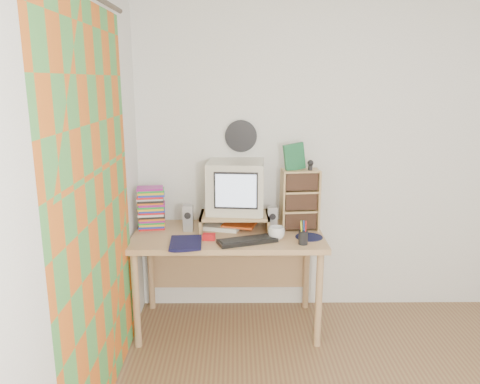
{
  "coord_description": "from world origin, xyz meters",
  "views": [
    {
      "loc": [
        -0.97,
        -1.91,
        1.86
      ],
      "look_at": [
        -0.94,
        1.33,
        1.08
      ],
      "focal_mm": 35.0,
      "sensor_mm": 36.0,
      "label": 1
    }
  ],
  "objects_px": {
    "keyboard": "(247,241)",
    "crt_monitor": "(236,187)",
    "cd_rack": "(300,200)",
    "dvd_stack": "(151,211)",
    "diary": "(170,242)",
    "desk": "(228,248)",
    "mug": "(276,233)"
  },
  "relations": [
    {
      "from": "crt_monitor",
      "to": "cd_rack",
      "type": "xyz_separation_m",
      "value": [
        0.48,
        -0.05,
        -0.09
      ]
    },
    {
      "from": "cd_rack",
      "to": "mug",
      "type": "height_order",
      "value": "cd_rack"
    },
    {
      "from": "crt_monitor",
      "to": "cd_rack",
      "type": "height_order",
      "value": "crt_monitor"
    },
    {
      "from": "crt_monitor",
      "to": "dvd_stack",
      "type": "relative_size",
      "value": 1.49
    },
    {
      "from": "crt_monitor",
      "to": "keyboard",
      "type": "height_order",
      "value": "crt_monitor"
    },
    {
      "from": "crt_monitor",
      "to": "diary",
      "type": "relative_size",
      "value": 1.55
    },
    {
      "from": "crt_monitor",
      "to": "diary",
      "type": "height_order",
      "value": "crt_monitor"
    },
    {
      "from": "crt_monitor",
      "to": "diary",
      "type": "bearing_deg",
      "value": -132.92
    },
    {
      "from": "crt_monitor",
      "to": "dvd_stack",
      "type": "height_order",
      "value": "crt_monitor"
    },
    {
      "from": "mug",
      "to": "diary",
      "type": "height_order",
      "value": "mug"
    },
    {
      "from": "cd_rack",
      "to": "diary",
      "type": "xyz_separation_m",
      "value": [
        -0.93,
        -0.36,
        -0.2
      ]
    },
    {
      "from": "crt_monitor",
      "to": "mug",
      "type": "height_order",
      "value": "crt_monitor"
    },
    {
      "from": "cd_rack",
      "to": "mug",
      "type": "bearing_deg",
      "value": -134.27
    },
    {
      "from": "desk",
      "to": "keyboard",
      "type": "bearing_deg",
      "value": -62.47
    },
    {
      "from": "desk",
      "to": "dvd_stack",
      "type": "xyz_separation_m",
      "value": [
        -0.58,
        0.07,
        0.27
      ]
    },
    {
      "from": "desk",
      "to": "keyboard",
      "type": "relative_size",
      "value": 3.37
    },
    {
      "from": "cd_rack",
      "to": "diary",
      "type": "relative_size",
      "value": 1.74
    },
    {
      "from": "keyboard",
      "to": "dvd_stack",
      "type": "relative_size",
      "value": 1.51
    },
    {
      "from": "diary",
      "to": "crt_monitor",
      "type": "bearing_deg",
      "value": 37.95
    },
    {
      "from": "keyboard",
      "to": "diary",
      "type": "height_order",
      "value": "diary"
    },
    {
      "from": "keyboard",
      "to": "mug",
      "type": "distance_m",
      "value": 0.22
    },
    {
      "from": "cd_rack",
      "to": "diary",
      "type": "height_order",
      "value": "cd_rack"
    },
    {
      "from": "desk",
      "to": "dvd_stack",
      "type": "relative_size",
      "value": 5.09
    },
    {
      "from": "dvd_stack",
      "to": "mug",
      "type": "height_order",
      "value": "dvd_stack"
    },
    {
      "from": "desk",
      "to": "keyboard",
      "type": "height_order",
      "value": "keyboard"
    },
    {
      "from": "dvd_stack",
      "to": "crt_monitor",
      "type": "bearing_deg",
      "value": -7.0
    },
    {
      "from": "dvd_stack",
      "to": "diary",
      "type": "xyz_separation_m",
      "value": [
        0.19,
        -0.39,
        -0.11
      ]
    },
    {
      "from": "dvd_stack",
      "to": "diary",
      "type": "relative_size",
      "value": 1.04
    },
    {
      "from": "desk",
      "to": "cd_rack",
      "type": "distance_m",
      "value": 0.65
    },
    {
      "from": "keyboard",
      "to": "crt_monitor",
      "type": "bearing_deg",
      "value": 83.17
    },
    {
      "from": "desk",
      "to": "cd_rack",
      "type": "height_order",
      "value": "cd_rack"
    },
    {
      "from": "cd_rack",
      "to": "dvd_stack",
      "type": "bearing_deg",
      "value": 172.85
    }
  ]
}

